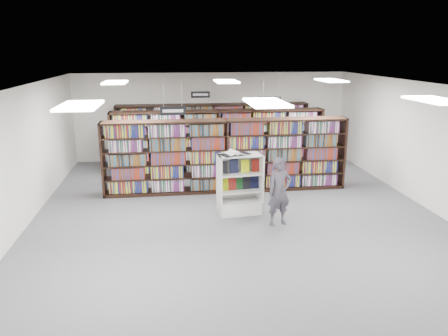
{
  "coord_description": "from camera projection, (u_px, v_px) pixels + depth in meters",
  "views": [
    {
      "loc": [
        -1.62,
        -10.11,
        4.02
      ],
      "look_at": [
        -0.26,
        0.5,
        1.1
      ],
      "focal_mm": 35.0,
      "sensor_mm": 36.0,
      "label": 1
    }
  ],
  "objects": [
    {
      "name": "bookshelf_row_mid",
      "position": [
        218.0,
        142.0,
        14.48
      ],
      "size": [
        7.0,
        0.6,
        2.1
      ],
      "color": "black",
      "rests_on": "floor"
    },
    {
      "name": "shopper",
      "position": [
        279.0,
        192.0,
        10.15
      ],
      "size": [
        0.67,
        0.52,
        1.63
      ],
      "primitive_type": "imported",
      "rotation": [
        0.0,
        0.0,
        0.25
      ],
      "color": "#45414A",
      "rests_on": "floor"
    },
    {
      "name": "aisle_sign_left",
      "position": [
        173.0,
        110.0,
        11.03
      ],
      "size": [
        0.65,
        0.02,
        0.8
      ],
      "color": "#B2B2B7",
      "rests_on": "ceiling"
    },
    {
      "name": "wall_right",
      "position": [
        431.0,
        147.0,
        11.12
      ],
      "size": [
        0.1,
        12.0,
        3.2
      ],
      "primitive_type": "cube",
      "color": "white",
      "rests_on": "ground"
    },
    {
      "name": "troffer_back_center",
      "position": [
        226.0,
        81.0,
        12.01
      ],
      "size": [
        0.6,
        1.2,
        0.04
      ],
      "primitive_type": "cube",
      "color": "white",
      "rests_on": "ceiling"
    },
    {
      "name": "troffer_front_center",
      "position": [
        266.0,
        103.0,
        7.23
      ],
      "size": [
        0.6,
        1.2,
        0.04
      ],
      "primitive_type": "cube",
      "color": "white",
      "rests_on": "ceiling"
    },
    {
      "name": "ceiling",
      "position": [
        238.0,
        86.0,
        10.09
      ],
      "size": [
        10.0,
        12.0,
        0.1
      ],
      "primitive_type": "cube",
      "color": "silver",
      "rests_on": "wall_back"
    },
    {
      "name": "troffer_front_left",
      "position": [
        80.0,
        106.0,
        6.86
      ],
      "size": [
        0.6,
        1.2,
        0.04
      ],
      "primitive_type": "cube",
      "color": "white",
      "rests_on": "ceiling"
    },
    {
      "name": "bookshelf_row_far",
      "position": [
        213.0,
        132.0,
        16.11
      ],
      "size": [
        7.0,
        0.6,
        2.1
      ],
      "color": "black",
      "rests_on": "floor"
    },
    {
      "name": "wall_front",
      "position": [
        323.0,
        278.0,
        4.77
      ],
      "size": [
        10.0,
        0.1,
        3.2
      ],
      "primitive_type": "cube",
      "color": "white",
      "rests_on": "ground"
    },
    {
      "name": "aisle_sign_right",
      "position": [
        271.0,
        100.0,
        13.32
      ],
      "size": [
        0.65,
        0.02,
        0.8
      ],
      "color": "#B2B2B7",
      "rests_on": "ceiling"
    },
    {
      "name": "endcap_display",
      "position": [
        239.0,
        194.0,
        10.98
      ],
      "size": [
        1.15,
        0.65,
        1.53
      ],
      "rotation": [
        0.0,
        0.0,
        0.1
      ],
      "color": "silver",
      "rests_on": "floor"
    },
    {
      "name": "aisle_sign_center",
      "position": [
        200.0,
        94.0,
        14.99
      ],
      "size": [
        0.65,
        0.02,
        0.8
      ],
      "color": "#B2B2B7",
      "rests_on": "ceiling"
    },
    {
      "name": "troffer_back_left",
      "position": [
        115.0,
        82.0,
        11.64
      ],
      "size": [
        0.6,
        1.2,
        0.04
      ],
      "primitive_type": "cube",
      "color": "white",
      "rests_on": "ceiling"
    },
    {
      "name": "wall_back",
      "position": [
        212.0,
        116.0,
        16.25
      ],
      "size": [
        10.0,
        0.1,
        3.2
      ],
      "primitive_type": "cube",
      "color": "white",
      "rests_on": "ground"
    },
    {
      "name": "wall_left",
      "position": [
        20.0,
        160.0,
        9.89
      ],
      "size": [
        0.1,
        12.0,
        3.2
      ],
      "primitive_type": "cube",
      "color": "white",
      "rests_on": "ground"
    },
    {
      "name": "troffer_back_right",
      "position": [
        331.0,
        80.0,
        12.38
      ],
      "size": [
        0.6,
        1.2,
        0.04
      ],
      "primitive_type": "cube",
      "color": "white",
      "rests_on": "ceiling"
    },
    {
      "name": "floor",
      "position": [
        237.0,
        215.0,
        10.93
      ],
      "size": [
        12.0,
        12.0,
        0.0
      ],
      "primitive_type": "plane",
      "color": "#55545A",
      "rests_on": "ground"
    },
    {
      "name": "open_book",
      "position": [
        235.0,
        153.0,
        10.65
      ],
      "size": [
        0.81,
        0.66,
        0.13
      ],
      "rotation": [
        0.0,
        0.0,
        0.42
      ],
      "color": "black",
      "rests_on": "endcap_display"
    },
    {
      "name": "bookshelf_row_near",
      "position": [
        226.0,
        156.0,
        12.57
      ],
      "size": [
        7.0,
        0.6,
        2.1
      ],
      "color": "black",
      "rests_on": "floor"
    },
    {
      "name": "troffer_front_right",
      "position": [
        435.0,
        100.0,
        7.6
      ],
      "size": [
        0.6,
        1.2,
        0.04
      ],
      "primitive_type": "cube",
      "color": "white",
      "rests_on": "ceiling"
    }
  ]
}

